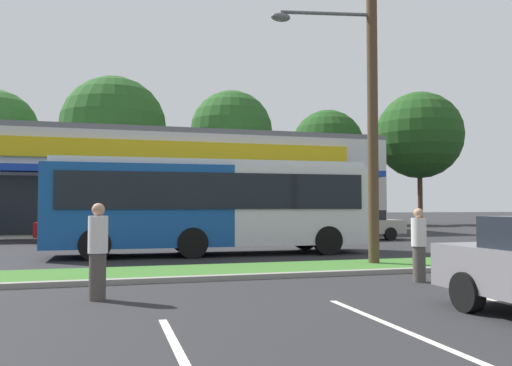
% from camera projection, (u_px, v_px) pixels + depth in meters
% --- Properties ---
extents(grass_median, '(56.00, 2.20, 0.12)m').
position_uv_depth(grass_median, '(290.00, 269.00, 13.82)').
color(grass_median, '#386B28').
rests_on(grass_median, ground_plane).
extents(curb_lip, '(56.00, 0.24, 0.12)m').
position_uv_depth(curb_lip, '(307.00, 274.00, 12.65)').
color(curb_lip, gray).
rests_on(curb_lip, ground_plane).
extents(parking_stripe_1, '(0.12, 4.80, 0.01)m').
position_uv_depth(parking_stripe_1, '(406.00, 331.00, 7.16)').
color(parking_stripe_1, silver).
rests_on(parking_stripe_1, ground_plane).
extents(storefront_building, '(27.58, 13.07, 6.08)m').
position_uv_depth(storefront_building, '(152.00, 185.00, 34.48)').
color(storefront_building, beige).
rests_on(storefront_building, ground_plane).
extents(tree_mid_left, '(8.31, 8.31, 11.89)m').
position_uv_depth(tree_mid_left, '(114.00, 129.00, 41.71)').
color(tree_mid_left, '#473323').
rests_on(tree_mid_left, ground_plane).
extents(tree_mid, '(6.82, 6.82, 11.26)m').
position_uv_depth(tree_mid, '(231.00, 132.00, 43.99)').
color(tree_mid, '#473323').
rests_on(tree_mid, ground_plane).
extents(tree_mid_right, '(6.53, 6.53, 10.45)m').
position_uv_depth(tree_mid_right, '(328.00, 146.00, 48.36)').
color(tree_mid_right, '#473323').
rests_on(tree_mid_right, ground_plane).
extents(tree_right, '(7.85, 7.85, 12.03)m').
position_uv_depth(tree_right, '(419.00, 135.00, 48.09)').
color(tree_right, '#473323').
rests_on(tree_right, ground_plane).
extents(utility_pole, '(3.13, 2.38, 9.87)m').
position_uv_depth(utility_pole, '(367.00, 79.00, 14.89)').
color(utility_pole, '#4C3826').
rests_on(utility_pole, ground_plane).
extents(city_bus, '(11.13, 2.90, 3.25)m').
position_uv_depth(city_bus, '(212.00, 204.00, 18.49)').
color(city_bus, '#144793').
rests_on(city_bus, ground_plane).
extents(car_2, '(4.74, 1.86, 1.48)m').
position_uv_depth(car_2, '(356.00, 225.00, 26.34)').
color(car_2, '#9E998C').
rests_on(car_2, ground_plane).
extents(car_4, '(4.21, 1.93, 1.45)m').
position_uv_depth(car_4, '(84.00, 227.00, 23.99)').
color(car_4, maroon).
rests_on(car_4, ground_plane).
extents(pedestrian_near_bench, '(0.33, 0.33, 1.65)m').
position_uv_depth(pedestrian_near_bench, '(419.00, 245.00, 11.83)').
color(pedestrian_near_bench, '#47423D').
rests_on(pedestrian_near_bench, ground_plane).
extents(pedestrian_by_pole, '(0.35, 0.35, 1.75)m').
position_uv_depth(pedestrian_by_pole, '(98.00, 251.00, 9.57)').
color(pedestrian_by_pole, '#47423D').
rests_on(pedestrian_by_pole, ground_plane).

